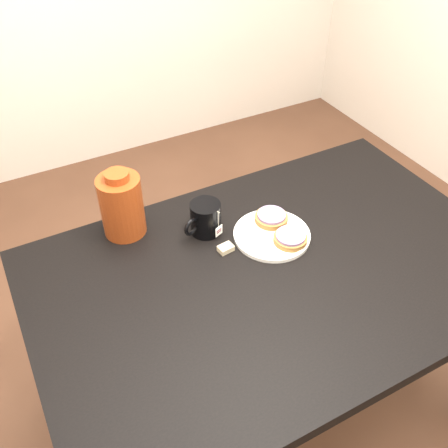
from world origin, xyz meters
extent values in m
plane|color=brown|center=(0.00, 0.00, 0.00)|extent=(4.00, 4.00, 0.00)
cube|color=black|center=(0.00, 0.00, 0.73)|extent=(1.40, 0.90, 0.04)
cylinder|color=black|center=(-0.64, 0.39, 0.35)|extent=(0.06, 0.06, 0.71)
cylinder|color=black|center=(0.64, 0.39, 0.35)|extent=(0.06, 0.06, 0.71)
cylinder|color=white|center=(0.06, 0.12, 0.76)|extent=(0.24, 0.24, 0.01)
torus|color=white|center=(0.06, 0.12, 0.76)|extent=(0.23, 0.23, 0.01)
cylinder|color=brown|center=(0.09, 0.18, 0.77)|extent=(0.13, 0.13, 0.02)
cylinder|color=gray|center=(0.09, 0.18, 0.79)|extent=(0.11, 0.11, 0.01)
cylinder|color=brown|center=(0.09, 0.07, 0.77)|extent=(0.15, 0.15, 0.02)
cylinder|color=gray|center=(0.09, 0.07, 0.79)|extent=(0.13, 0.13, 0.01)
cylinder|color=black|center=(-0.11, 0.24, 0.80)|extent=(0.12, 0.12, 0.11)
cylinder|color=black|center=(-0.11, 0.24, 0.85)|extent=(0.08, 0.08, 0.00)
torus|color=black|center=(-0.17, 0.22, 0.81)|extent=(0.06, 0.03, 0.06)
cylinder|color=beige|center=(-0.09, 0.20, 0.83)|extent=(0.00, 0.00, 0.06)
cube|color=white|center=(-0.09, 0.20, 0.78)|extent=(0.03, 0.01, 0.03)
cube|color=#C6B793|center=(-0.10, 0.13, 0.76)|extent=(0.05, 0.04, 0.02)
cylinder|color=#66220D|center=(-0.33, 0.36, 0.85)|extent=(0.17, 0.17, 0.20)
cylinder|color=#66220D|center=(-0.33, 0.36, 0.96)|extent=(0.07, 0.07, 0.02)
camera|label=1|loc=(-0.61, -0.82, 1.79)|focal=40.00mm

